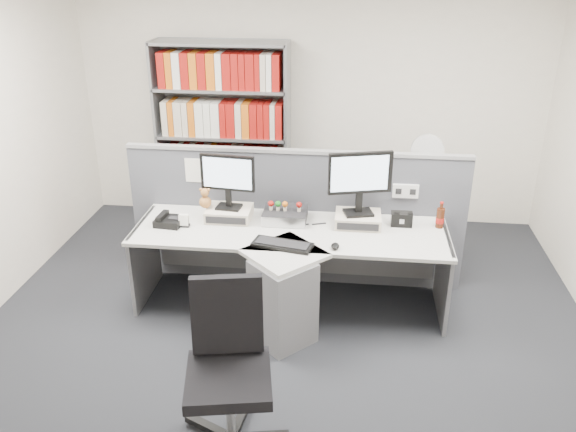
# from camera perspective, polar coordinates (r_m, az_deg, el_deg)

# --- Properties ---
(ground) EXTENTS (5.50, 5.50, 0.00)m
(ground) POSITION_cam_1_polar(r_m,az_deg,el_deg) (4.59, -0.94, -13.91)
(ground) COLOR #2A2C31
(ground) RESTS_ON ground
(room_shell) EXTENTS (5.04, 5.54, 2.72)m
(room_shell) POSITION_cam_1_polar(r_m,az_deg,el_deg) (3.76, -1.13, 8.06)
(room_shell) COLOR white
(room_shell) RESTS_ON ground
(partition) EXTENTS (3.00, 0.08, 1.27)m
(partition) POSITION_cam_1_polar(r_m,az_deg,el_deg) (5.32, 0.78, -0.02)
(partition) COLOR #51535C
(partition) RESTS_ON ground
(desk) EXTENTS (2.60, 1.20, 0.72)m
(desk) POSITION_cam_1_polar(r_m,az_deg,el_deg) (4.83, -0.07, -5.29)
(desk) COLOR beige
(desk) RESTS_ON ground
(monitor_riser_left) EXTENTS (0.38, 0.31, 0.10)m
(monitor_riser_left) POSITION_cam_1_polar(r_m,az_deg,el_deg) (5.11, -5.68, 0.25)
(monitor_riser_left) COLOR beige
(monitor_riser_left) RESTS_ON desk
(monitor_riser_right) EXTENTS (0.38, 0.31, 0.10)m
(monitor_riser_right) POSITION_cam_1_polar(r_m,az_deg,el_deg) (5.00, 6.74, -0.33)
(monitor_riser_right) COLOR beige
(monitor_riser_right) RESTS_ON desk
(monitor_left) EXTENTS (0.47, 0.17, 0.47)m
(monitor_left) POSITION_cam_1_polar(r_m,az_deg,el_deg) (4.98, -5.83, 3.76)
(monitor_left) COLOR black
(monitor_left) RESTS_ON monitor_riser_left
(monitor_right) EXTENTS (0.52, 0.22, 0.54)m
(monitor_right) POSITION_cam_1_polar(r_m,az_deg,el_deg) (4.86, 6.95, 3.66)
(monitor_right) COLOR black
(monitor_right) RESTS_ON monitor_riser_right
(desktop_pc) EXTENTS (0.37, 0.33, 0.10)m
(desktop_pc) POSITION_cam_1_polar(r_m,az_deg,el_deg) (5.05, -0.27, 0.09)
(desktop_pc) COLOR black
(desktop_pc) RESTS_ON desk
(figurines) EXTENTS (0.29, 0.05, 0.09)m
(figurines) POSITION_cam_1_polar(r_m,az_deg,el_deg) (5.00, -0.47, 1.07)
(figurines) COLOR beige
(figurines) RESTS_ON desktop_pc
(keyboard) EXTENTS (0.50, 0.27, 0.03)m
(keyboard) POSITION_cam_1_polar(r_m,az_deg,el_deg) (4.63, -0.54, -2.77)
(keyboard) COLOR black
(keyboard) RESTS_ON desk
(mouse) EXTENTS (0.06, 0.10, 0.04)m
(mouse) POSITION_cam_1_polar(r_m,az_deg,el_deg) (4.61, 4.56, -2.91)
(mouse) COLOR black
(mouse) RESTS_ON desk
(desk_phone) EXTENTS (0.24, 0.22, 0.09)m
(desk_phone) POSITION_cam_1_polar(r_m,az_deg,el_deg) (5.08, -11.40, -0.45)
(desk_phone) COLOR black
(desk_phone) RESTS_ON desk
(desk_calendar) EXTENTS (0.09, 0.07, 0.11)m
(desk_calendar) POSITION_cam_1_polar(r_m,az_deg,el_deg) (5.02, -9.98, -0.49)
(desk_calendar) COLOR black
(desk_calendar) RESTS_ON desk
(plush_toy) EXTENTS (0.10, 0.10, 0.18)m
(plush_toy) POSITION_cam_1_polar(r_m,az_deg,el_deg) (5.08, -7.98, 1.58)
(plush_toy) COLOR #A76E37
(plush_toy) RESTS_ON monitor_riser_left
(speaker) EXTENTS (0.18, 0.10, 0.12)m
(speaker) POSITION_cam_1_polar(r_m,az_deg,el_deg) (5.04, 10.87, -0.29)
(speaker) COLOR black
(speaker) RESTS_ON desk
(cola_bottle) EXTENTS (0.07, 0.07, 0.23)m
(cola_bottle) POSITION_cam_1_polar(r_m,az_deg,el_deg) (5.07, 14.43, -0.18)
(cola_bottle) COLOR #3F190A
(cola_bottle) RESTS_ON desk
(shelving_unit) EXTENTS (1.41, 0.40, 2.00)m
(shelving_unit) POSITION_cam_1_polar(r_m,az_deg,el_deg) (6.45, -6.21, 7.37)
(shelving_unit) COLOR gray
(shelving_unit) RESTS_ON ground
(filing_cabinet) EXTENTS (0.45, 0.61, 0.70)m
(filing_cabinet) POSITION_cam_1_polar(r_m,az_deg,el_deg) (6.14, 12.63, -0.22)
(filing_cabinet) COLOR gray
(filing_cabinet) RESTS_ON ground
(desk_fan) EXTENTS (0.32, 0.19, 0.53)m
(desk_fan) POSITION_cam_1_polar(r_m,az_deg,el_deg) (5.90, 13.23, 5.82)
(desk_fan) COLOR white
(desk_fan) RESTS_ON filing_cabinet
(office_chair) EXTENTS (0.70, 0.69, 1.06)m
(office_chair) POSITION_cam_1_polar(r_m,az_deg,el_deg) (3.69, -5.75, -13.93)
(office_chair) COLOR silver
(office_chair) RESTS_ON ground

